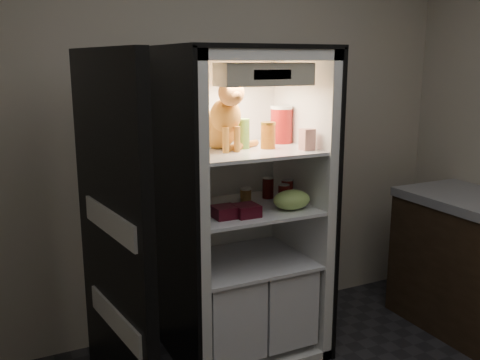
% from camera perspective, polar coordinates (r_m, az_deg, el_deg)
% --- Properties ---
extents(room_shell, '(3.60, 3.60, 3.60)m').
position_cam_1_polar(room_shell, '(1.98, 18.35, 7.02)').
color(room_shell, white).
rests_on(room_shell, floor).
extents(refrigerator, '(0.90, 0.72, 1.88)m').
position_cam_1_polar(refrigerator, '(3.27, 0.15, -5.14)').
color(refrigerator, white).
rests_on(refrigerator, floor).
extents(fridge_door, '(0.17, 0.87, 1.85)m').
position_cam_1_polar(fridge_door, '(2.69, -13.28, -6.74)').
color(fridge_door, black).
rests_on(fridge_door, floor).
extents(tabby_cat, '(0.36, 0.41, 0.44)m').
position_cam_1_polar(tabby_cat, '(3.07, -1.96, 6.31)').
color(tabby_cat, '#BD6918').
rests_on(tabby_cat, refrigerator).
extents(parmesan_shaker, '(0.07, 0.07, 0.17)m').
position_cam_1_polar(parmesan_shaker, '(3.10, 0.42, 4.96)').
color(parmesan_shaker, green).
rests_on(parmesan_shaker, refrigerator).
extents(mayo_tub, '(0.10, 0.10, 0.14)m').
position_cam_1_polar(mayo_tub, '(3.27, -0.24, 5.06)').
color(mayo_tub, white).
rests_on(mayo_tub, refrigerator).
extents(salsa_jar, '(0.09, 0.09, 0.15)m').
position_cam_1_polar(salsa_jar, '(3.11, 3.00, 4.79)').
color(salsa_jar, maroon).
rests_on(salsa_jar, refrigerator).
extents(pepper_jar, '(0.14, 0.14, 0.23)m').
position_cam_1_polar(pepper_jar, '(3.32, 4.42, 5.92)').
color(pepper_jar, '#A71A16').
rests_on(pepper_jar, refrigerator).
extents(cream_carton, '(0.07, 0.07, 0.12)m').
position_cam_1_polar(cream_carton, '(3.08, 7.17, 4.32)').
color(cream_carton, silver).
rests_on(cream_carton, refrigerator).
extents(soda_can_a, '(0.07, 0.07, 0.13)m').
position_cam_1_polar(soda_can_a, '(3.37, 3.00, -0.84)').
color(soda_can_a, black).
rests_on(soda_can_a, refrigerator).
extents(soda_can_b, '(0.07, 0.07, 0.13)m').
position_cam_1_polar(soda_can_b, '(3.31, 5.05, -1.08)').
color(soda_can_b, black).
rests_on(soda_can_b, refrigerator).
extents(soda_can_c, '(0.07, 0.07, 0.12)m').
position_cam_1_polar(soda_can_c, '(3.23, 4.68, -1.55)').
color(soda_can_c, black).
rests_on(soda_can_c, refrigerator).
extents(condiment_jar, '(0.07, 0.07, 0.10)m').
position_cam_1_polar(condiment_jar, '(3.25, 0.61, -1.66)').
color(condiment_jar, brown).
rests_on(condiment_jar, refrigerator).
extents(grape_bag, '(0.23, 0.17, 0.12)m').
position_cam_1_polar(grape_bag, '(3.13, 5.54, -2.10)').
color(grape_bag, '#9AC35B').
rests_on(grape_bag, refrigerator).
extents(berry_box_left, '(0.13, 0.13, 0.06)m').
position_cam_1_polar(berry_box_left, '(2.96, -1.62, -3.42)').
color(berry_box_left, '#500D1B').
rests_on(berry_box_left, refrigerator).
extents(berry_box_right, '(0.13, 0.13, 0.07)m').
position_cam_1_polar(berry_box_right, '(2.99, 0.67, -3.26)').
color(berry_box_right, '#500D1B').
rests_on(berry_box_right, refrigerator).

